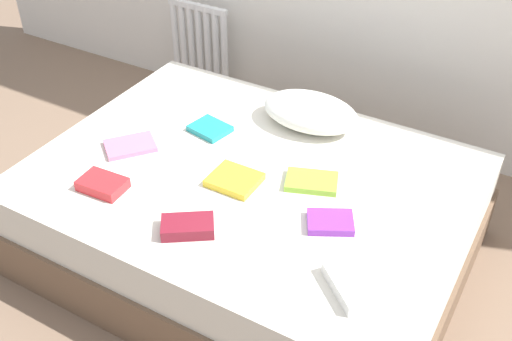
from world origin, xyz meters
The scene contains 12 objects.
ground_plane centered at (0.00, 0.00, 0.00)m, with size 8.00×8.00×0.00m, color #7F6651.
bed centered at (0.00, 0.00, 0.25)m, with size 2.00×1.50×0.50m.
radiator centered at (-1.11, 1.20, 0.39)m, with size 0.44×0.04×0.56m.
pillow centered at (0.05, 0.50, 0.58)m, with size 0.50×0.33×0.15m, color white.
textbook_purple centered at (0.46, -0.14, 0.52)m, with size 0.19×0.14×0.03m, color purple.
textbook_red centered at (-0.50, -0.43, 0.52)m, with size 0.20×0.14×0.05m, color red.
textbook_yellow centered at (-0.02, -0.10, 0.52)m, with size 0.21×0.19×0.03m, color yellow.
textbook_pink centered at (-0.60, -0.12, 0.51)m, with size 0.23×0.17×0.02m, color pink.
textbook_white centered at (0.67, -0.43, 0.53)m, with size 0.23×0.12×0.05m, color white.
textbook_teal centered at (-0.35, 0.20, 0.51)m, with size 0.19×0.15×0.03m, color teal.
textbook_lime centered at (0.28, 0.06, 0.51)m, with size 0.23×0.15×0.03m, color #8CC638.
textbook_maroon centered at (-0.02, -0.47, 0.53)m, with size 0.21×0.12×0.05m, color maroon.
Camera 1 is at (1.14, -1.92, 2.19)m, focal length 43.04 mm.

